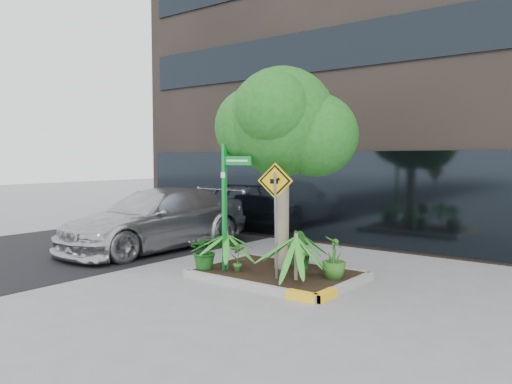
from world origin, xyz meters
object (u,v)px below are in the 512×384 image
Objects in this scene: tree at (282,122)px; street_sign_post at (228,195)px; parked_car at (157,219)px; cattle_sign at (275,201)px.

tree reaches higher than street_sign_post.
street_sign_post is (3.70, -1.28, 0.91)m from parked_car.
street_sign_post is (-0.78, -0.87, -1.54)m from tree.
street_sign_post is 1.27m from cattle_sign.
cattle_sign is at bearing -12.67° from parked_car.
street_sign_post reaches higher than cattle_sign.
parked_car is at bearing 174.81° from tree.
tree is 1.97× the size of cattle_sign.
street_sign_post is at bearing -16.51° from parked_car.
street_sign_post reaches higher than parked_car.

